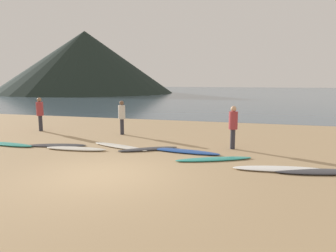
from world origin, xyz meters
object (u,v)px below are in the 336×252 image
surfboard_0 (8,144)px  person_0 (122,115)px  surfboard_1 (57,145)px  surfboard_5 (184,151)px  surfboard_6 (214,159)px  person_1 (40,111)px  surfboard_8 (320,172)px  surfboard_3 (120,146)px  surfboard_7 (280,169)px  surfboard_4 (148,149)px  surfboard_2 (76,149)px  person_2 (233,124)px

surfboard_0 → person_0: person_0 is taller
surfboard_1 → surfboard_5: bearing=-12.2°
surfboard_1 → surfboard_6: size_ratio=0.90×
surfboard_0 → person_1: bearing=112.0°
surfboard_5 → surfboard_8: size_ratio=1.07×
surfboard_0 → surfboard_3: surfboard_0 is taller
surfboard_3 → person_0: size_ratio=1.66×
surfboard_0 → person_0: (3.24, 3.59, 0.89)m
surfboard_6 → surfboard_7: bearing=-43.4°
surfboard_0 → person_0: 4.92m
surfboard_4 → surfboard_7: size_ratio=0.85×
person_0 → surfboard_6: bearing=-152.3°
surfboard_2 → surfboard_6: (5.09, -0.06, -0.01)m
surfboard_1 → surfboard_8: bearing=-22.8°
surfboard_8 → person_1: 12.89m
surfboard_7 → person_1: person_1 is taller
surfboard_3 → person_2: bearing=31.5°
surfboard_6 → person_0: (-4.87, 3.57, 0.90)m
surfboard_4 → surfboard_5: bearing=-33.5°
surfboard_1 → surfboard_6: (6.18, -0.42, 0.00)m
surfboard_0 → person_0: size_ratio=1.50×
surfboard_0 → surfboard_5: 6.96m
surfboard_8 → surfboard_5: bearing=146.4°
surfboard_0 → surfboard_3: 4.48m
surfboard_8 → person_2: 3.67m
person_1 → surfboard_5: bearing=-63.7°
surfboard_0 → person_1: size_ratio=1.42×
surfboard_6 → surfboard_7: surfboard_7 is taller
surfboard_8 → person_0: size_ratio=1.56×
surfboard_0 → surfboard_1: (1.93, 0.44, -0.02)m
surfboard_0 → person_2: bearing=15.9°
surfboard_4 → person_0: person_0 is taller
surfboard_1 → person_0: bearing=50.9°
surfboard_6 → person_1: size_ratio=1.50×
surfboard_4 → person_2: bearing=-14.3°
surfboard_8 → person_2: (-2.59, 2.44, 0.91)m
surfboard_0 → surfboard_4: (5.58, 0.79, -0.01)m
surfboard_1 → person_1: person_1 is taller
person_0 → person_2: person_2 is taller
surfboard_2 → surfboard_4: size_ratio=1.04×
surfboard_6 → person_2: (0.42, 1.86, 0.91)m
surfboard_6 → person_2: 2.11m
surfboard_5 → surfboard_6: surfboard_5 is taller
surfboard_2 → surfboard_7: 7.09m
surfboard_2 → person_0: size_ratio=1.47×
surfboard_3 → surfboard_8: bearing=6.1°
surfboard_7 → person_2: size_ratio=1.65×
surfboard_4 → person_0: (-2.34, 2.80, 0.90)m
surfboard_3 → surfboard_7: size_ratio=1.00×
surfboard_3 → surfboard_8: (6.73, -1.48, 0.00)m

